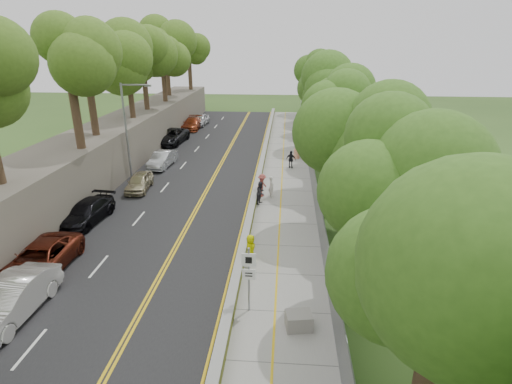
{
  "coord_description": "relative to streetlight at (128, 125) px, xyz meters",
  "views": [
    {
      "loc": [
        2.48,
        -17.51,
        11.25
      ],
      "look_at": [
        0.5,
        8.0,
        1.4
      ],
      "focal_mm": 28.0,
      "sensor_mm": 36.0,
      "label": 1
    }
  ],
  "objects": [
    {
      "name": "streetlight",
      "position": [
        0.0,
        0.0,
        0.0
      ],
      "size": [
        2.52,
        0.22,
        8.0
      ],
      "color": "gray",
      "rests_on": "ground"
    },
    {
      "name": "person_far",
      "position": [
        13.42,
        3.94,
        -3.78
      ],
      "size": [
        1.03,
        0.68,
        1.63
      ],
      "primitive_type": "imported",
      "rotation": [
        0.0,
        0.0,
        2.82
      ],
      "color": "black",
      "rests_on": "sidewalk"
    },
    {
      "name": "car_3",
      "position": [
        0.17,
        -8.77,
        -3.9
      ],
      "size": [
        2.42,
        4.97,
        1.39
      ],
      "primitive_type": "imported",
      "rotation": [
        0.0,
        0.0,
        -0.1
      ],
      "color": "black",
      "rests_on": "road"
    },
    {
      "name": "painter_1",
      "position": [
        11.91,
        -3.43,
        -3.76
      ],
      "size": [
        0.53,
        0.68,
        1.66
      ],
      "primitive_type": "imported",
      "rotation": [
        0.0,
        0.0,
        1.82
      ],
      "color": "silver",
      "rests_on": "sidewalk"
    },
    {
      "name": "ground",
      "position": [
        10.46,
        -14.0,
        -4.64
      ],
      "size": [
        140.0,
        140.0,
        0.0
      ],
      "primitive_type": "plane",
      "color": "#33511E",
      "rests_on": "ground"
    },
    {
      "name": "car_2",
      "position": [
        0.64,
        -14.73,
        -3.86
      ],
      "size": [
        2.54,
        5.35,
        1.48
      ],
      "primitive_type": "imported",
      "rotation": [
        0.0,
        0.0,
        0.02
      ],
      "color": "#612113",
      "rests_on": "road"
    },
    {
      "name": "construction_barrel",
      "position": [
        14.01,
        7.2,
        -4.11
      ],
      "size": [
        0.59,
        0.59,
        0.97
      ],
      "primitive_type": "cylinder",
      "color": "#E2480C",
      "rests_on": "sidewalk"
    },
    {
      "name": "signpost",
      "position": [
        11.51,
        -17.02,
        -2.68
      ],
      "size": [
        0.62,
        0.09,
        3.1
      ],
      "color": "gray",
      "rests_on": "sidewalk"
    },
    {
      "name": "chainlink_fence",
      "position": [
        15.11,
        1.0,
        -3.64
      ],
      "size": [
        0.04,
        66.0,
        2.0
      ],
      "primitive_type": "cube",
      "color": "slate",
      "rests_on": "ground"
    },
    {
      "name": "car_1",
      "position": [
        1.46,
        -18.22,
        -3.76
      ],
      "size": [
        1.88,
        5.12,
        1.68
      ],
      "primitive_type": "imported",
      "rotation": [
        0.0,
        0.0,
        -0.02
      ],
      "color": "white",
      "rests_on": "road"
    },
    {
      "name": "car_6",
      "position": [
        -0.14,
        12.28,
        -3.78
      ],
      "size": [
        3.19,
        6.08,
        1.63
      ],
      "primitive_type": "imported",
      "rotation": [
        0.0,
        0.0,
        -0.08
      ],
      "color": "black",
      "rests_on": "road"
    },
    {
      "name": "jersey_barrier",
      "position": [
        10.71,
        1.0,
        -4.34
      ],
      "size": [
        0.42,
        66.0,
        0.6
      ],
      "primitive_type": "cube",
      "color": "#C5D922",
      "rests_on": "ground"
    },
    {
      "name": "trees_fenceside",
      "position": [
        17.46,
        1.0,
        2.36
      ],
      "size": [
        7.0,
        66.0,
        14.0
      ],
      "primitive_type": null,
      "color": "#427321",
      "rests_on": "ground"
    },
    {
      "name": "sidewalk",
      "position": [
        13.01,
        1.0,
        -4.61
      ],
      "size": [
        4.2,
        66.0,
        0.05
      ],
      "primitive_type": "cube",
      "color": "gray",
      "rests_on": "ground"
    },
    {
      "name": "concrete_block",
      "position": [
        13.66,
        -18.0,
        -4.24
      ],
      "size": [
        1.18,
        0.96,
        0.71
      ],
      "primitive_type": "cube",
      "rotation": [
        0.0,
        0.0,
        0.17
      ],
      "color": "slate",
      "rests_on": "sidewalk"
    },
    {
      "name": "painter_3",
      "position": [
        11.21,
        -3.35,
        -3.71
      ],
      "size": [
        1.06,
        1.31,
        1.76
      ],
      "primitive_type": "imported",
      "rotation": [
        0.0,
        0.0,
        1.16
      ],
      "color": "#A0433D",
      "rests_on": "sidewalk"
    },
    {
      "name": "painter_2",
      "position": [
        11.21,
        -4.77,
        -3.76
      ],
      "size": [
        0.89,
        0.99,
        1.67
      ],
      "primitive_type": "imported",
      "rotation": [
        0.0,
        0.0,
        1.18
      ],
      "color": "#242328",
      "rests_on": "sidewalk"
    },
    {
      "name": "car_7",
      "position": [
        0.51,
        19.98,
        -3.84
      ],
      "size": [
        2.21,
        5.24,
        1.51
      ],
      "primitive_type": "imported",
      "rotation": [
        0.0,
        0.0,
        0.02
      ],
      "color": "#923A1D",
      "rests_on": "road"
    },
    {
      "name": "car_5",
      "position": [
        1.46,
        3.43,
        -3.88
      ],
      "size": [
        1.85,
        4.47,
        1.44
      ],
      "primitive_type": "imported",
      "rotation": [
        0.0,
        0.0,
        -0.08
      ],
      "color": "#ADAFB3",
      "rests_on": "road"
    },
    {
      "name": "car_8",
      "position": [
        1.0,
        22.63,
        -3.83
      ],
      "size": [
        2.11,
        4.62,
        1.54
      ],
      "primitive_type": "imported",
      "rotation": [
        0.0,
        0.0,
        -0.07
      ],
      "color": "silver",
      "rests_on": "road"
    },
    {
      "name": "trees_embankment",
      "position": [
        -2.54,
        1.0,
        5.86
      ],
      "size": [
        6.4,
        66.0,
        13.0
      ],
      "primitive_type": null,
      "color": "#4B7220",
      "rests_on": "rock_embankment"
    },
    {
      "name": "rock_embankment",
      "position": [
        -3.04,
        1.0,
        -2.64
      ],
      "size": [
        5.0,
        66.0,
        4.0
      ],
      "primitive_type": "cube",
      "color": "#595147",
      "rests_on": "ground"
    },
    {
      "name": "car_4",
      "position": [
        1.46,
        -2.7,
        -3.93
      ],
      "size": [
        1.88,
        4.04,
        1.34
      ],
      "primitive_type": "imported",
      "rotation": [
        0.0,
        0.0,
        0.08
      ],
      "color": "tan",
      "rests_on": "road"
    },
    {
      "name": "painter_0",
      "position": [
        11.21,
        -13.0,
        -3.78
      ],
      "size": [
        0.55,
        0.81,
        1.62
      ],
      "primitive_type": "imported",
      "rotation": [
        0.0,
        0.0,
        1.61
      ],
      "color": "#B7BE00",
      "rests_on": "sidewalk"
    },
    {
      "name": "road",
      "position": [
        5.06,
        1.0,
        -4.62
      ],
      "size": [
        11.2,
        66.0,
        0.04
      ],
      "primitive_type": "cube",
      "color": "black",
      "rests_on": "ground"
    }
  ]
}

